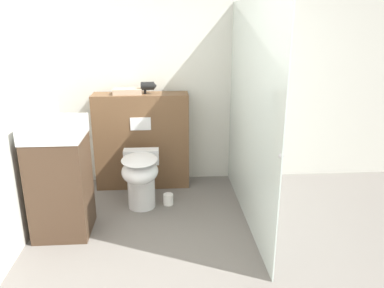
# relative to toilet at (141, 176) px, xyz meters

# --- Properties ---
(wall_back) EXTENTS (8.00, 0.06, 2.50)m
(wall_back) POSITION_rel_toilet_xyz_m (0.41, 0.79, 0.90)
(wall_back) COLOR silver
(wall_back) RESTS_ON ground_plane
(partition_panel) EXTENTS (1.04, 0.30, 1.07)m
(partition_panel) POSITION_rel_toilet_xyz_m (-0.01, 0.58, 0.19)
(partition_panel) COLOR brown
(partition_panel) RESTS_ON ground_plane
(shower_glass) EXTENTS (0.04, 2.00, 2.02)m
(shower_glass) POSITION_rel_toilet_xyz_m (1.02, -0.24, 0.66)
(shower_glass) COLOR silver
(shower_glass) RESTS_ON ground_plane
(toilet) EXTENTS (0.36, 0.56, 0.56)m
(toilet) POSITION_rel_toilet_xyz_m (0.00, 0.00, 0.00)
(toilet) COLOR white
(toilet) RESTS_ON ground_plane
(sink_vanity) EXTENTS (0.48, 0.48, 1.18)m
(sink_vanity) POSITION_rel_toilet_xyz_m (-0.66, -0.41, 0.18)
(sink_vanity) COLOR #473323
(sink_vanity) RESTS_ON ground_plane
(hair_drier) EXTENTS (0.17, 0.09, 0.13)m
(hair_drier) POSITION_rel_toilet_xyz_m (0.08, 0.57, 0.81)
(hair_drier) COLOR black
(hair_drier) RESTS_ON partition_panel
(folded_towel) EXTENTS (0.31, 0.20, 0.06)m
(folded_towel) POSITION_rel_toilet_xyz_m (-0.14, 0.58, 0.76)
(folded_towel) COLOR tan
(folded_towel) RESTS_ON partition_panel
(spare_toilet_roll) EXTENTS (0.10, 0.10, 0.12)m
(spare_toilet_roll) POSITION_rel_toilet_xyz_m (0.27, 0.05, -0.29)
(spare_toilet_roll) COLOR white
(spare_toilet_roll) RESTS_ON ground_plane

